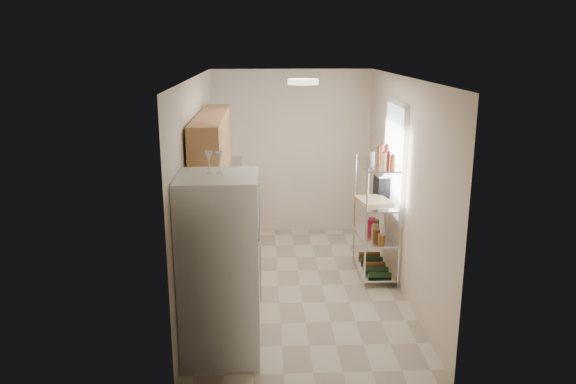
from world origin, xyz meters
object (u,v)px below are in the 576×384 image
refrigerator (220,268)px  cutting_board (374,200)px  espresso_machine (382,185)px  rice_cooker (225,202)px  frying_pan_large (229,195)px

refrigerator → cutting_board: refrigerator is taller
cutting_board → espresso_machine: (0.16, 0.32, 0.12)m
cutting_board → espresso_machine: espresso_machine is taller
rice_cooker → cutting_board: bearing=-1.5°
refrigerator → espresso_machine: refrigerator is taller
refrigerator → frying_pan_large: 2.60m
cutting_board → rice_cooker: bearing=178.5°
frying_pan_large → refrigerator: bearing=-99.6°
cutting_board → frying_pan_large: bearing=158.8°
rice_cooker → frying_pan_large: size_ratio=0.99×
frying_pan_large → espresso_machine: (2.06, -0.41, 0.23)m
frying_pan_large → rice_cooker: bearing=-101.4°
refrigerator → frying_pan_large: size_ratio=6.68×
cutting_board → espresso_machine: 0.38m
cutting_board → espresso_machine: size_ratio=1.74×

